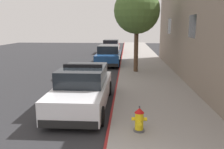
% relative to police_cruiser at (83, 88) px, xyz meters
% --- Properties ---
extents(ground_plane, '(31.75, 60.00, 0.20)m').
position_rel_police_cruiser_xyz_m(ground_plane, '(-3.00, 4.90, -0.84)').
color(ground_plane, '#2B2B2D').
extents(sidewalk_pavement, '(3.61, 60.00, 0.13)m').
position_rel_police_cruiser_xyz_m(sidewalk_pavement, '(3.00, 4.90, -0.68)').
color(sidewalk_pavement, gray).
rests_on(sidewalk_pavement, ground).
extents(curb_painted_edge, '(0.08, 60.00, 0.13)m').
position_rel_police_cruiser_xyz_m(curb_painted_edge, '(1.16, 4.90, -0.68)').
color(curb_painted_edge, maroon).
rests_on(curb_painted_edge, ground).
extents(police_cruiser, '(1.94, 4.84, 1.68)m').
position_rel_police_cruiser_xyz_m(police_cruiser, '(0.00, 0.00, 0.00)').
color(police_cruiser, white).
rests_on(police_cruiser, ground).
extents(parked_car_silver_ahead, '(1.94, 4.84, 1.56)m').
position_rel_police_cruiser_xyz_m(parked_car_silver_ahead, '(0.18, 10.46, -0.00)').
color(parked_car_silver_ahead, navy).
rests_on(parked_car_silver_ahead, ground).
extents(parked_car_dark_far, '(1.94, 4.84, 1.56)m').
position_rel_police_cruiser_xyz_m(parked_car_dark_far, '(-0.18, 18.43, -0.00)').
color(parked_car_dark_far, maroon).
rests_on(parked_car_dark_far, ground).
extents(fire_hydrant, '(0.44, 0.40, 0.76)m').
position_rel_police_cruiser_xyz_m(fire_hydrant, '(2.04, -2.34, -0.26)').
color(fire_hydrant, '#4C4C51').
rests_on(fire_hydrant, sidewalk_pavement).
extents(street_tree, '(2.92, 2.92, 5.38)m').
position_rel_police_cruiser_xyz_m(street_tree, '(2.26, 6.77, 3.29)').
color(street_tree, brown).
rests_on(street_tree, sidewalk_pavement).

